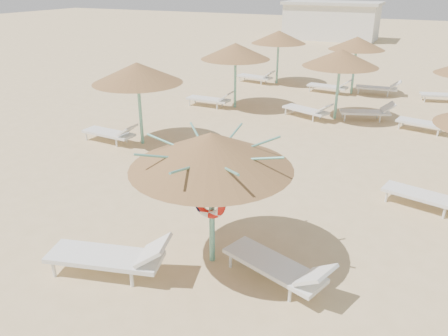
% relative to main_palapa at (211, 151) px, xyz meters
% --- Properties ---
extents(ground, '(120.00, 120.00, 0.00)m').
position_rel_main_palapa_xyz_m(ground, '(0.10, 0.20, -2.33)').
color(ground, '#D6B682').
rests_on(ground, ground).
extents(main_palapa, '(3.00, 3.00, 2.69)m').
position_rel_main_palapa_xyz_m(main_palapa, '(0.00, 0.00, 0.00)').
color(main_palapa, '#67B39E').
rests_on(main_palapa, ground).
extents(lounger_main_a, '(2.44, 1.28, 0.85)m').
position_rel_main_palapa_xyz_m(lounger_main_a, '(-1.48, -1.21, -1.93)').
color(lounger_main_a, white).
rests_on(lounger_main_a, ground).
extents(lounger_main_b, '(2.23, 1.28, 0.78)m').
position_rel_main_palapa_xyz_m(lounger_main_b, '(1.44, -0.12, -1.96)').
color(lounger_main_b, white).
rests_on(lounger_main_b, ground).
extents(palapa_field, '(19.08, 13.78, 2.73)m').
position_rel_main_palapa_xyz_m(palapa_field, '(0.84, 10.36, -0.02)').
color(palapa_field, '#67B39E').
rests_on(palapa_field, ground).
extents(service_hut, '(8.40, 4.40, 3.25)m').
position_rel_main_palapa_xyz_m(service_hut, '(-5.90, 35.20, -0.69)').
color(service_hut, silver).
rests_on(service_hut, ground).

